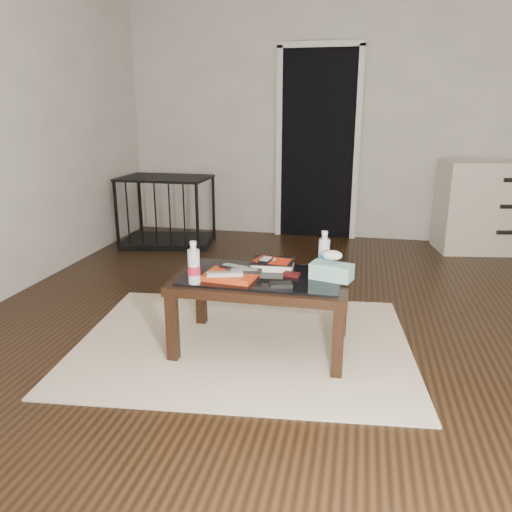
{
  "coord_description": "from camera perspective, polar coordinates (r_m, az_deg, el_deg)",
  "views": [
    {
      "loc": [
        0.09,
        -3.06,
        1.38
      ],
      "look_at": [
        -0.5,
        -0.3,
        0.55
      ],
      "focal_mm": 35.0,
      "sensor_mm": 36.0,
      "label": 1
    }
  ],
  "objects": [
    {
      "name": "dresser",
      "position": [
        5.55,
        26.3,
        5.06
      ],
      "size": [
        1.26,
        0.68,
        0.9
      ],
      "rotation": [
        0.0,
        0.0,
        0.15
      ],
      "color": "beige",
      "rests_on": "ground"
    },
    {
      "name": "room_shell",
      "position": [
        3.07,
        11.02,
        20.6
      ],
      "size": [
        5.0,
        5.0,
        5.0
      ],
      "color": "silver",
      "rests_on": "ground"
    },
    {
      "name": "remote_black_front",
      "position": [
        2.83,
        -1.34,
        -1.69
      ],
      "size": [
        0.21,
        0.08,
        0.02
      ],
      "primitive_type": "cube",
      "rotation": [
        0.0,
        0.0,
        0.17
      ],
      "color": "black",
      "rests_on": "magazines"
    },
    {
      "name": "rug",
      "position": [
        3.11,
        -1.42,
        -9.87
      ],
      "size": [
        2.14,
        1.69,
        0.01
      ],
      "primitive_type": "cube",
      "rotation": [
        0.0,
        0.0,
        0.1
      ],
      "color": "beige",
      "rests_on": "ground"
    },
    {
      "name": "remote_black_back",
      "position": [
        2.89,
        -2.36,
        -1.29
      ],
      "size": [
        0.21,
        0.11,
        0.02
      ],
      "primitive_type": "cube",
      "rotation": [
        0.0,
        0.0,
        -0.31
      ],
      "color": "black",
      "rests_on": "magazines"
    },
    {
      "name": "remote_silver",
      "position": [
        2.78,
        -3.59,
        -2.04
      ],
      "size": [
        0.21,
        0.11,
        0.02
      ],
      "primitive_type": "cube",
      "rotation": [
        0.0,
        0.0,
        0.31
      ],
      "color": "#BAB9BE",
      "rests_on": "magazines"
    },
    {
      "name": "coffee_table",
      "position": [
        2.9,
        0.68,
        -3.4
      ],
      "size": [
        1.0,
        0.6,
        0.46
      ],
      "color": "black",
      "rests_on": "ground"
    },
    {
      "name": "flip_phone",
      "position": [
        2.87,
        4.11,
        -2.1
      ],
      "size": [
        0.1,
        0.07,
        0.02
      ],
      "primitive_type": "cube",
      "rotation": [
        0.0,
        0.0,
        -0.25
      ],
      "color": "black",
      "rests_on": "coffee_table"
    },
    {
      "name": "dvd_mailers",
      "position": [
        3.0,
        1.78,
        -0.45
      ],
      "size": [
        0.22,
        0.18,
        0.01
      ],
      "primitive_type": "cube",
      "rotation": [
        0.0,
        0.0,
        -0.27
      ],
      "color": "#B3230B",
      "rests_on": "textbook"
    },
    {
      "name": "water_bottle_left",
      "position": [
        2.73,
        -7.13,
        -0.73
      ],
      "size": [
        0.08,
        0.08,
        0.24
      ],
      "primitive_type": "cylinder",
      "rotation": [
        0.0,
        0.0,
        0.19
      ],
      "color": "silver",
      "rests_on": "coffee_table"
    },
    {
      "name": "wallet",
      "position": [
        2.7,
        2.88,
        -3.28
      ],
      "size": [
        0.13,
        0.1,
        0.02
      ],
      "primitive_type": "cube",
      "rotation": [
        0.0,
        0.0,
        0.27
      ],
      "color": "black",
      "rests_on": "coffee_table"
    },
    {
      "name": "ipod",
      "position": [
        2.96,
        1.11,
        -0.44
      ],
      "size": [
        0.08,
        0.11,
        0.02
      ],
      "primitive_type": "cube",
      "rotation": [
        0.0,
        0.0,
        -0.16
      ],
      "color": "black",
      "rests_on": "dvd_mailers"
    },
    {
      "name": "doorway",
      "position": [
        5.56,
        7.07,
        12.62
      ],
      "size": [
        0.9,
        0.08,
        2.07
      ],
      "color": "black",
      "rests_on": "ground"
    },
    {
      "name": "textbook",
      "position": [
        3.01,
        1.96,
        -0.93
      ],
      "size": [
        0.26,
        0.21,
        0.05
      ],
      "primitive_type": "cube",
      "rotation": [
        0.0,
        0.0,
        0.06
      ],
      "color": "black",
      "rests_on": "coffee_table"
    },
    {
      "name": "magazines",
      "position": [
        2.83,
        -2.93,
        -2.26
      ],
      "size": [
        0.3,
        0.24,
        0.03
      ],
      "primitive_type": "cube",
      "rotation": [
        0.0,
        0.0,
        -0.11
      ],
      "color": "red",
      "rests_on": "coffee_table"
    },
    {
      "name": "ground",
      "position": [
        3.36,
        9.51,
        -8.1
      ],
      "size": [
        5.0,
        5.0,
        0.0
      ],
      "primitive_type": "plane",
      "color": "black",
      "rests_on": "ground"
    },
    {
      "name": "water_bottle_right",
      "position": [
        2.96,
        7.79,
        0.6
      ],
      "size": [
        0.08,
        0.08,
        0.24
      ],
      "primitive_type": "cylinder",
      "rotation": [
        0.0,
        0.0,
        -0.27
      ],
      "color": "silver",
      "rests_on": "coffee_table"
    },
    {
      "name": "tissue_box",
      "position": [
        2.83,
        8.63,
        -1.75
      ],
      "size": [
        0.25,
        0.18,
        0.09
      ],
      "primitive_type": "cube",
      "rotation": [
        0.0,
        0.0,
        -0.28
      ],
      "color": "teal",
      "rests_on": "coffee_table"
    },
    {
      "name": "pet_crate",
      "position": [
        5.36,
        -10.11,
        3.79
      ],
      "size": [
        0.99,
        0.75,
        0.71
      ],
      "rotation": [
        0.0,
        0.0,
        0.17
      ],
      "color": "black",
      "rests_on": "ground"
    }
  ]
}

